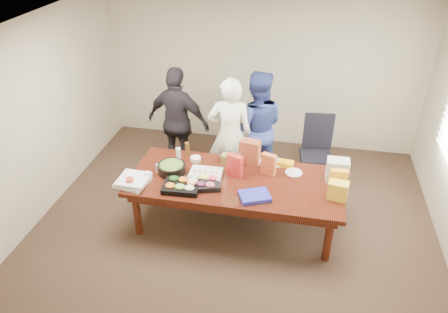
% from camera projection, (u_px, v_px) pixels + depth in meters
% --- Properties ---
extents(floor, '(5.50, 5.00, 0.02)m').
position_uv_depth(floor, '(235.00, 224.00, 6.02)').
color(floor, '#47301E').
rests_on(floor, ground).
extents(ceiling, '(5.50, 5.00, 0.02)m').
position_uv_depth(ceiling, '(238.00, 30.00, 4.60)').
color(ceiling, white).
rests_on(ceiling, wall_back).
extents(wall_back, '(5.50, 0.04, 2.70)m').
position_uv_depth(wall_back, '(261.00, 72.00, 7.40)').
color(wall_back, beige).
rests_on(wall_back, floor).
extents(wall_front, '(5.50, 0.04, 2.70)m').
position_uv_depth(wall_front, '(179.00, 298.00, 3.22)').
color(wall_front, beige).
rests_on(wall_front, floor).
extents(wall_left, '(0.04, 5.00, 2.70)m').
position_uv_depth(wall_left, '(37.00, 121.00, 5.78)').
color(wall_left, beige).
rests_on(wall_left, floor).
extents(conference_table, '(2.80, 1.20, 0.75)m').
position_uv_depth(conference_table, '(235.00, 202.00, 5.82)').
color(conference_table, '#4C1C0F').
rests_on(conference_table, floor).
extents(office_chair, '(0.61, 0.61, 1.08)m').
position_uv_depth(office_chair, '(316.00, 154.00, 6.59)').
color(office_chair, black).
rests_on(office_chair, floor).
extents(person_center, '(0.72, 0.53, 1.82)m').
position_uv_depth(person_center, '(230.00, 135.00, 6.34)').
color(person_center, white).
rests_on(person_center, floor).
extents(person_right, '(0.97, 0.80, 1.82)m').
position_uv_depth(person_right, '(256.00, 128.00, 6.55)').
color(person_right, '#314087').
rests_on(person_right, floor).
extents(person_left, '(1.12, 0.64, 1.80)m').
position_uv_depth(person_left, '(178.00, 122.00, 6.73)').
color(person_left, black).
rests_on(person_left, floor).
extents(veggie_tray, '(0.48, 0.39, 0.07)m').
position_uv_depth(veggie_tray, '(182.00, 186.00, 5.44)').
color(veggie_tray, black).
rests_on(veggie_tray, conference_table).
extents(fruit_tray, '(0.53, 0.46, 0.07)m').
position_uv_depth(fruit_tray, '(202.00, 183.00, 5.49)').
color(fruit_tray, black).
rests_on(fruit_tray, conference_table).
extents(sheet_cake, '(0.43, 0.33, 0.07)m').
position_uv_depth(sheet_cake, '(206.00, 175.00, 5.66)').
color(sheet_cake, silver).
rests_on(sheet_cake, conference_table).
extents(salad_bowl, '(0.46, 0.46, 0.12)m').
position_uv_depth(salad_bowl, '(172.00, 168.00, 5.75)').
color(salad_bowl, black).
rests_on(salad_bowl, conference_table).
extents(chip_bag_blue, '(0.44, 0.40, 0.05)m').
position_uv_depth(chip_bag_blue, '(255.00, 196.00, 5.27)').
color(chip_bag_blue, '#2A2DAF').
rests_on(chip_bag_blue, conference_table).
extents(chip_bag_red, '(0.23, 0.16, 0.31)m').
position_uv_depth(chip_bag_red, '(235.00, 166.00, 5.63)').
color(chip_bag_red, red).
rests_on(chip_bag_red, conference_table).
extents(chip_bag_yellow, '(0.22, 0.10, 0.33)m').
position_uv_depth(chip_bag_yellow, '(338.00, 181.00, 5.30)').
color(chip_bag_yellow, '#F6A421').
rests_on(chip_bag_yellow, conference_table).
extents(chip_bag_orange, '(0.21, 0.14, 0.30)m').
position_uv_depth(chip_bag_orange, '(269.00, 164.00, 5.66)').
color(chip_bag_orange, '#CD5A2C').
rests_on(chip_bag_orange, conference_table).
extents(mayo_jar, '(0.12, 0.12, 0.15)m').
position_uv_depth(mayo_jar, '(238.00, 161.00, 5.88)').
color(mayo_jar, white).
rests_on(mayo_jar, conference_table).
extents(mustard_bottle, '(0.07, 0.07, 0.16)m').
position_uv_depth(mustard_bottle, '(235.00, 160.00, 5.90)').
color(mustard_bottle, yellow).
rests_on(mustard_bottle, conference_table).
extents(dressing_bottle, '(0.06, 0.06, 0.19)m').
position_uv_depth(dressing_bottle, '(187.00, 149.00, 6.13)').
color(dressing_bottle, '#5D3D11').
rests_on(dressing_bottle, conference_table).
extents(ranch_bottle, '(0.08, 0.08, 0.20)m').
position_uv_depth(ranch_bottle, '(178.00, 154.00, 5.99)').
color(ranch_bottle, white).
rests_on(ranch_bottle, conference_table).
extents(banana_bunch, '(0.23, 0.15, 0.07)m').
position_uv_depth(banana_bunch, '(286.00, 164.00, 5.89)').
color(banana_bunch, '#E7A109').
rests_on(banana_bunch, conference_table).
extents(bread_loaf, '(0.32, 0.14, 0.13)m').
position_uv_depth(bread_loaf, '(233.00, 159.00, 5.95)').
color(bread_loaf, olive).
rests_on(bread_loaf, conference_table).
extents(kraft_bag, '(0.30, 0.20, 0.36)m').
position_uv_depth(kraft_bag, '(250.00, 152.00, 5.88)').
color(kraft_bag, '#994627').
rests_on(kraft_bag, conference_table).
extents(red_cup, '(0.11, 0.11, 0.13)m').
position_uv_depth(red_cup, '(130.00, 183.00, 5.45)').
color(red_cup, red).
rests_on(red_cup, conference_table).
extents(clear_cup_a, '(0.10, 0.10, 0.11)m').
position_uv_depth(clear_cup_a, '(147.00, 176.00, 5.60)').
color(clear_cup_a, white).
rests_on(clear_cup_a, conference_table).
extents(clear_cup_b, '(0.10, 0.10, 0.11)m').
position_uv_depth(clear_cup_b, '(159.00, 168.00, 5.76)').
color(clear_cup_b, silver).
rests_on(clear_cup_b, conference_table).
extents(pizza_box_lower, '(0.43, 0.43, 0.04)m').
position_uv_depth(pizza_box_lower, '(133.00, 182.00, 5.54)').
color(pizza_box_lower, white).
rests_on(pizza_box_lower, conference_table).
extents(pizza_box_upper, '(0.39, 0.39, 0.04)m').
position_uv_depth(pizza_box_upper, '(133.00, 179.00, 5.51)').
color(pizza_box_upper, white).
rests_on(pizza_box_upper, pizza_box_lower).
extents(plate_a, '(0.24, 0.24, 0.01)m').
position_uv_depth(plate_a, '(294.00, 173.00, 5.76)').
color(plate_a, white).
rests_on(plate_a, conference_table).
extents(plate_b, '(0.27, 0.27, 0.02)m').
position_uv_depth(plate_b, '(276.00, 163.00, 5.97)').
color(plate_b, beige).
rests_on(plate_b, conference_table).
extents(dip_bowl_a, '(0.17, 0.17, 0.06)m').
position_uv_depth(dip_bowl_a, '(262.00, 162.00, 5.95)').
color(dip_bowl_a, silver).
rests_on(dip_bowl_a, conference_table).
extents(dip_bowl_b, '(0.17, 0.17, 0.06)m').
position_uv_depth(dip_bowl_b, '(196.00, 159.00, 6.01)').
color(dip_bowl_b, white).
rests_on(dip_bowl_b, conference_table).
extents(grocery_bag_white, '(0.28, 0.20, 0.30)m').
position_uv_depth(grocery_bag_white, '(337.00, 170.00, 5.54)').
color(grocery_bag_white, silver).
rests_on(grocery_bag_white, conference_table).
extents(grocery_bag_yellow, '(0.26, 0.21, 0.24)m').
position_uv_depth(grocery_bag_yellow, '(338.00, 190.00, 5.21)').
color(grocery_bag_yellow, yellow).
rests_on(grocery_bag_yellow, conference_table).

